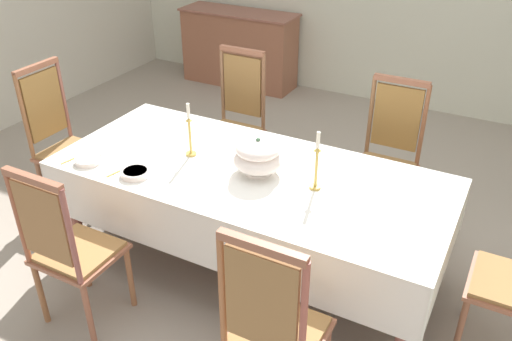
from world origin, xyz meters
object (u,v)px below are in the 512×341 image
candlestick_east (316,166)px  spoon_secondary (79,156)px  soup_tureen (258,156)px  sideboard (239,48)px  chair_south_b (273,326)px  dining_table (250,181)px  chair_north_b (388,155)px  spoon_primary (124,169)px  candlestick_west (190,135)px  chair_south_a (69,247)px  bowl_near_left (135,172)px  chair_north_a (236,119)px  chair_head_west (62,139)px  bowl_near_right (88,160)px

candlestick_east → spoon_secondary: candlestick_east is taller
soup_tureen → sideboard: (-1.86, 3.03, -0.42)m
candlestick_east → spoon_secondary: bearing=-166.3°
chair_south_b → candlestick_east: size_ratio=3.08×
dining_table → chair_north_b: bearing=56.0°
chair_south_b → spoon_primary: bearing=156.4°
candlestick_west → sideboard: (-1.35, 3.03, -0.45)m
soup_tureen → candlestick_west: 0.51m
chair_south_b → spoon_secondary: (-1.73, 0.58, 0.18)m
chair_south_a → bowl_near_left: chair_south_a is taller
sideboard → bowl_near_left: bearing=109.4°
chair_south_b → bowl_near_left: size_ratio=6.34×
dining_table → bowl_near_left: (-0.60, -0.39, 0.10)m
bowl_near_left → chair_south_a: bearing=-95.5°
chair_north_b → spoon_primary: 1.90m
chair_north_b → chair_north_a: bearing=-0.1°
soup_tureen → chair_north_a: bearing=126.7°
chair_south_a → candlestick_west: bearing=77.7°
chair_south_a → chair_head_west: bearing=136.8°
chair_head_west → spoon_secondary: chair_head_west is taller
chair_south_a → soup_tureen: 1.23m
chair_south_a → chair_north_b: 2.30m
chair_south_a → sideboard: bearing=106.1°
spoon_secondary → dining_table: bearing=31.3°
chair_south_a → candlestick_east: candlestick_east is taller
chair_south_b → candlestick_east: (-0.20, 0.95, 0.33)m
candlestick_west → sideboard: size_ratio=0.26×
dining_table → sideboard: (-1.80, 3.03, -0.23)m
chair_south_a → soup_tureen: size_ratio=3.48×
soup_tureen → spoon_secondary: 1.21m
chair_south_a → spoon_secondary: chair_south_a is taller
chair_south_b → chair_north_a: bearing=124.2°
chair_north_a → soup_tureen: size_ratio=3.67×
dining_table → soup_tureen: (0.06, -0.00, 0.19)m
soup_tureen → spoon_primary: bearing=-154.9°
chair_north_a → candlestick_east: bearing=139.0°
chair_head_west → spoon_secondary: 0.71m
bowl_near_left → spoon_primary: bearing=167.3°
chair_south_b → candlestick_east: bearing=101.6°
chair_north_b → sideboard: bearing=-40.4°
chair_north_a → spoon_secondary: size_ratio=6.59×
chair_south_a → dining_table: bearing=55.5°
chair_south_b → candlestick_west: (-1.09, 0.95, 0.32)m
chair_head_west → chair_south_b: bearing=67.5°
dining_table → candlestick_west: candlestick_west is taller
chair_north_a → candlestick_east: 1.49m
chair_head_west → sideboard: (-0.14, 3.03, -0.13)m
candlestick_east → spoon_primary: candlestick_east is taller
chair_south_a → bowl_near_right: chair_south_a is taller
soup_tureen → bowl_near_right: soup_tureen is taller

